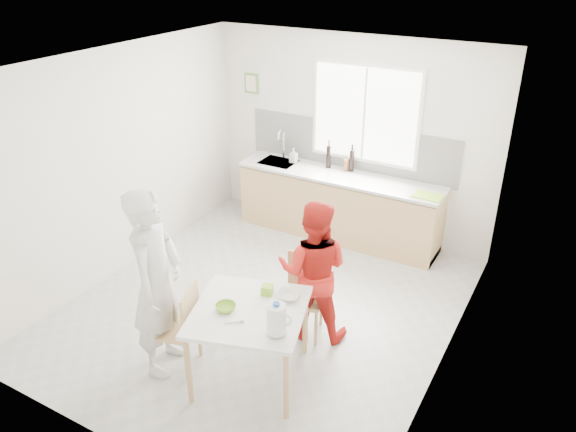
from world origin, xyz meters
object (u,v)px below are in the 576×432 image
Objects in this scene: chair_far at (304,291)px; person_white at (157,283)px; chair_left at (180,325)px; wine_bottle_b at (352,160)px; dining_table at (249,317)px; person_red at (313,271)px; bowl_white at (288,296)px; milk_jug at (277,319)px; wine_bottle_a at (329,157)px; bowl_green at (226,308)px.

person_white is at bearing -146.12° from chair_far.
chair_left is 3.42m from wine_bottle_b.
person_red is (0.20, 0.87, 0.08)m from dining_table.
bowl_white is at bearing -95.05° from chair_far.
milk_jug is at bearing -103.31° from person_white.
milk_jug reaches higher than chair_left.
wine_bottle_a is at bearing -172.69° from wine_bottle_b.
chair_left is at bearing -90.00° from person_white.
milk_jug is (1.22, 0.09, -0.01)m from person_white.
dining_table is at bearing -113.21° from chair_far.
person_red reaches higher than bowl_white.
milk_jug is 3.43m from wine_bottle_b.
chair_left reaches higher than dining_table.
person_white is at bearing -91.75° from wine_bottle_a.
wine_bottle_b is (-0.79, 3.33, 0.15)m from milk_jug.
bowl_green is 3.29m from wine_bottle_b.
bowl_green is at bearing -86.06° from wine_bottle_b.
dining_table is at bearing -122.87° from bowl_white.
milk_jug is at bearing -76.59° from wine_bottle_b.
dining_table is 0.23m from bowl_green.
person_red is 5.07× the size of wine_bottle_b.
bowl_green is at bearing 156.19° from milk_jug.
milk_jug is at bearing -70.06° from bowl_white.
chair_far is 2.91× the size of wine_bottle_b.
person_white reaches higher than dining_table.
chair_far is at bearing 88.66° from milk_jug.
chair_left is 1.13m from milk_jug.
wine_bottle_b is (-0.61, 2.83, 0.28)m from bowl_white.
chair_far is 2.97× the size of milk_jug.
person_white is (-0.17, -0.05, 0.44)m from chair_left.
wine_bottle_b is at bearing 158.41° from chair_left.
bowl_white is at bearing 57.13° from dining_table.
chair_far reaches higher than bowl_white.
wine_bottle_b reaches higher than dining_table.
bowl_white reaches higher than dining_table.
chair_far is (0.09, 0.88, -0.20)m from dining_table.
person_red is at bearing 91.20° from bowl_white.
wine_bottle_a is (-0.55, 3.23, 0.29)m from bowl_green.
dining_table is 0.90m from person_white.
person_white reaches higher than wine_bottle_a.
wine_bottle_a is at bearing 91.42° from milk_jug.
chair_far is at bearing -77.81° from wine_bottle_b.
chair_left is 1.32m from chair_far.
milk_jug is at bearing -23.62° from dining_table.
wine_bottle_b is (0.32, 0.04, -0.01)m from wine_bottle_a.
dining_table is 0.67× the size of person_white.
bowl_green is at bearing -94.30° from person_white.
person_white reaches higher than wine_bottle_b.
chair_left is 0.48× the size of person_white.
bowl_green is 0.58m from bowl_white.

